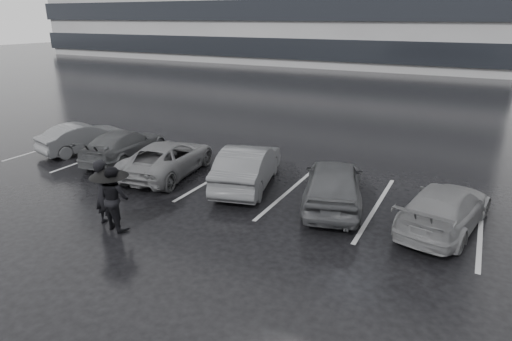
{
  "coord_description": "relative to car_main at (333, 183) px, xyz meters",
  "views": [
    {
      "loc": [
        5.61,
        -9.44,
        5.36
      ],
      "look_at": [
        0.15,
        1.0,
        1.1
      ],
      "focal_mm": 30.0,
      "sensor_mm": 36.0,
      "label": 1
    }
  ],
  "objects": [
    {
      "name": "stall_stripes",
      "position": [
        -2.98,
        0.42,
        -0.71
      ],
      "size": [
        19.72,
        5.0,
        0.0
      ],
      "color": "#A0A0A3",
      "rests_on": "ground"
    },
    {
      "name": "car_east",
      "position": [
        3.09,
        -0.07,
        -0.12
      ],
      "size": [
        2.42,
        4.33,
        1.19
      ],
      "primitive_type": "imported",
      "rotation": [
        0.0,
        0.0,
        2.95
      ],
      "color": "#48484A",
      "rests_on": "ground"
    },
    {
      "name": "car_west_d",
      "position": [
        -10.98,
        0.44,
        -0.12
      ],
      "size": [
        2.1,
        3.79,
        1.18
      ],
      "primitive_type": "imported",
      "rotation": [
        0.0,
        0.0,
        2.89
      ],
      "color": "#313134",
      "rests_on": "ground"
    },
    {
      "name": "pedestrian_left",
      "position": [
        -5.06,
        -4.07,
        0.22
      ],
      "size": [
        0.69,
        0.47,
        1.86
      ],
      "primitive_type": "imported",
      "rotation": [
        0.0,
        0.0,
        3.11
      ],
      "color": "black",
      "rests_on": "ground"
    },
    {
      "name": "umbrella",
      "position": [
        -4.8,
        -4.06,
        0.85
      ],
      "size": [
        1.01,
        1.01,
        1.71
      ],
      "color": "black",
      "rests_on": "ground"
    },
    {
      "name": "pedestrian_right",
      "position": [
        -4.64,
        -4.12,
        0.16
      ],
      "size": [
        0.95,
        0.8,
        1.74
      ],
      "primitive_type": "imported",
      "rotation": [
        0.0,
        0.0,
        2.96
      ],
      "color": "black",
      "rests_on": "ground"
    },
    {
      "name": "ground",
      "position": [
        -2.18,
        -2.08,
        -0.71
      ],
      "size": [
        160.0,
        160.0,
        0.0
      ],
      "primitive_type": "plane",
      "color": "black",
      "rests_on": "ground"
    },
    {
      "name": "car_west_a",
      "position": [
        -3.01,
        0.2,
        -0.02
      ],
      "size": [
        2.47,
        4.43,
        1.38
      ],
      "primitive_type": "imported",
      "rotation": [
        0.0,
        0.0,
        3.4
      ],
      "color": "#313134",
      "rests_on": "ground"
    },
    {
      "name": "car_main",
      "position": [
        0.0,
        0.0,
        0.0
      ],
      "size": [
        2.76,
        4.46,
        1.42
      ],
      "primitive_type": "imported",
      "rotation": [
        0.0,
        0.0,
        3.42
      ],
      "color": "black",
      "rests_on": "ground"
    },
    {
      "name": "car_west_b",
      "position": [
        -6.08,
        -0.13,
        -0.11
      ],
      "size": [
        2.57,
        4.52,
        1.19
      ],
      "primitive_type": "imported",
      "rotation": [
        0.0,
        0.0,
        3.29
      ],
      "color": "#48484A",
      "rests_on": "ground"
    },
    {
      "name": "car_west_c",
      "position": [
        -8.61,
        0.37,
        -0.11
      ],
      "size": [
        2.19,
        4.29,
        1.19
      ],
      "primitive_type": "imported",
      "rotation": [
        0.0,
        0.0,
        3.27
      ],
      "color": "black",
      "rests_on": "ground"
    }
  ]
}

